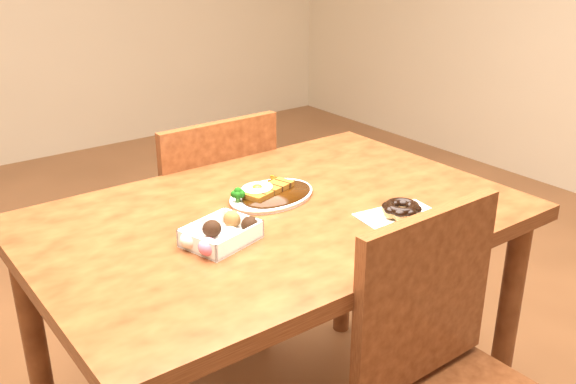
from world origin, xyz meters
TOP-DOWN VIEW (x-y plane):
  - table at (0.00, 0.00)m, footprint 1.20×0.80m
  - chair_far at (0.09, 0.53)m, footprint 0.42×0.42m
  - katsu_curry_plate at (0.04, 0.08)m, footprint 0.28×0.22m
  - donut_box at (-0.20, -0.06)m, footprint 0.19×0.16m
  - pon_de_ring at (0.22, -0.21)m, footprint 0.21×0.16m

SIDE VIEW (x-z plane):
  - chair_far at x=0.09m, z-range 0.04..0.91m
  - table at x=0.00m, z-range 0.28..1.03m
  - katsu_curry_plate at x=0.04m, z-range 0.74..0.79m
  - pon_de_ring at x=0.22m, z-range 0.75..0.79m
  - donut_box at x=-0.20m, z-range 0.75..0.79m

